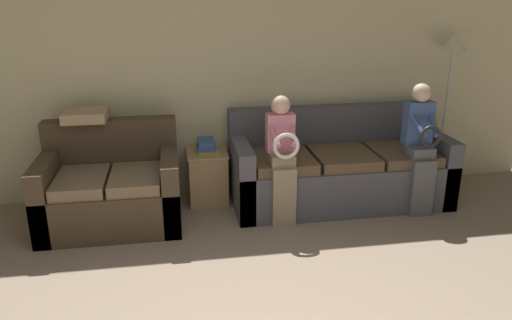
# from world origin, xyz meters

# --- Properties ---
(wall_back) EXTENTS (7.58, 0.06, 2.55)m
(wall_back) POSITION_xyz_m (0.00, 3.17, 1.27)
(wall_back) COLOR beige
(wall_back) RESTS_ON ground_plane
(couch_main) EXTENTS (2.27, 0.94, 0.98)m
(couch_main) POSITION_xyz_m (1.31, 2.66, 0.35)
(couch_main) COLOR #4C4C56
(couch_main) RESTS_ON ground_plane
(couch_side) EXTENTS (1.31, 0.94, 0.96)m
(couch_side) POSITION_xyz_m (-1.04, 2.51, 0.34)
(couch_side) COLOR #473828
(couch_side) RESTS_ON ground_plane
(child_left_seated) EXTENTS (0.27, 0.38, 1.25)m
(child_left_seated) POSITION_xyz_m (0.60, 2.26, 0.71)
(child_left_seated) COLOR gray
(child_left_seated) RESTS_ON ground_plane
(child_right_seated) EXTENTS (0.28, 0.38, 1.31)m
(child_right_seated) POSITION_xyz_m (2.02, 2.27, 0.74)
(child_right_seated) COLOR #56565B
(child_right_seated) RESTS_ON ground_plane
(side_shelf) EXTENTS (0.42, 0.47, 0.55)m
(side_shelf) POSITION_xyz_m (-0.07, 2.88, 0.28)
(side_shelf) COLOR tan
(side_shelf) RESTS_ON ground_plane
(book_stack) EXTENTS (0.22, 0.28, 0.13)m
(book_stack) POSITION_xyz_m (-0.07, 2.88, 0.62)
(book_stack) COLOR gold
(book_stack) RESTS_ON side_shelf
(floor_lamp) EXTENTS (0.27, 0.27, 1.74)m
(floor_lamp) POSITION_xyz_m (2.66, 2.95, 1.40)
(floor_lamp) COLOR #2D2B28
(floor_lamp) RESTS_ON ground_plane
(throw_pillow) EXTENTS (0.41, 0.41, 0.10)m
(throw_pillow) POSITION_xyz_m (-1.26, 2.84, 1.01)
(throw_pillow) COLOR tan
(throw_pillow) RESTS_ON couch_side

